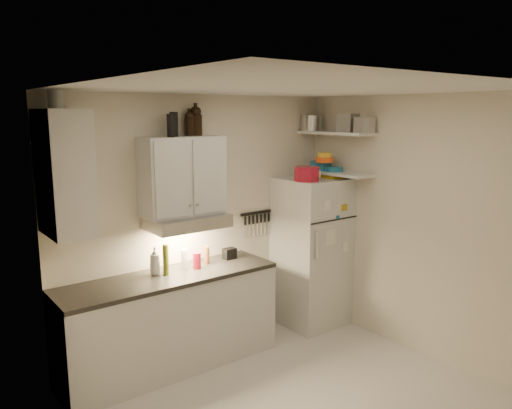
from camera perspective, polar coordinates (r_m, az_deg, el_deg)
floor at (r=4.57m, az=4.69°, el=-21.74°), size 3.20×3.00×0.02m
ceiling at (r=3.87m, az=5.28°, el=13.22°), size 3.20×3.00×0.02m
back_wall at (r=5.20m, az=-6.28°, el=-2.04°), size 3.20×0.02×2.60m
left_wall at (r=3.22m, az=-17.13°, el=-10.37°), size 0.02×3.00×2.60m
right_wall at (r=5.21m, az=18.20°, el=-2.49°), size 0.02×3.00×2.60m
base_cabinet at (r=4.96m, az=-9.76°, el=-13.25°), size 2.10×0.60×0.88m
countertop at (r=4.79m, az=-9.93°, el=-8.20°), size 2.10×0.62×0.04m
upper_cabinet at (r=4.82m, az=-8.38°, el=3.24°), size 0.80×0.33×0.75m
side_cabinet at (r=4.25m, az=-21.05°, el=3.40°), size 0.33×0.55×1.00m
range_hood at (r=4.84m, az=-7.87°, el=-1.95°), size 0.76×0.46×0.12m
fridge at (r=5.78m, az=6.36°, el=-5.37°), size 0.70×0.68×1.70m
shelf_hi at (r=5.62m, az=9.09°, el=8.08°), size 0.30×0.95×0.03m
shelf_lo at (r=5.65m, az=8.96°, el=3.62°), size 0.30×0.95×0.03m
knife_strip at (r=5.57m, az=0.03°, el=-0.95°), size 0.42×0.02×0.03m
dutch_oven at (r=5.35m, az=5.81°, el=3.50°), size 0.30×0.30×0.16m
book_stack at (r=5.63m, az=8.61°, el=3.36°), size 0.20×0.24×0.07m
spice_jar at (r=5.54m, az=7.13°, el=3.37°), size 0.07×0.07×0.09m
stock_pot at (r=5.83m, az=6.34°, el=9.23°), size 0.25×0.25×0.17m
tin_a at (r=5.56m, az=10.51°, el=9.18°), size 0.22×0.21×0.20m
tin_b at (r=5.40m, az=12.29°, el=8.89°), size 0.18×0.18×0.16m
bowl_teal at (r=5.74m, az=7.42°, el=4.41°), size 0.25×0.25×0.10m
bowl_orange at (r=5.63m, az=7.84°, el=5.11°), size 0.20×0.20×0.06m
bowl_yellow at (r=5.62m, az=7.86°, el=5.67°), size 0.16×0.16×0.05m
plates at (r=5.63m, az=8.87°, el=4.02°), size 0.26×0.26×0.05m
growler_a at (r=4.91m, az=-7.62°, el=9.20°), size 0.12×0.12×0.24m
growler_b at (r=4.95m, az=-6.90°, el=9.51°), size 0.16×0.16×0.29m
thermos_a at (r=4.77m, az=-9.37°, el=9.04°), size 0.10×0.10×0.23m
thermos_b at (r=4.64m, az=-9.71°, el=8.88°), size 0.08×0.08×0.21m
side_jar at (r=4.34m, az=-21.90°, el=11.21°), size 0.16×0.16×0.17m
soap_bottle at (r=4.79m, az=-11.48°, el=-6.14°), size 0.14×0.14×0.30m
pepper_mill at (r=5.06m, az=-5.66°, el=-5.78°), size 0.06×0.06×0.18m
oil_bottle at (r=4.76m, az=-10.27°, el=-6.23°), size 0.07×0.07×0.29m
vinegar_bottle at (r=4.85m, az=-10.30°, el=-6.24°), size 0.05×0.05×0.24m
clear_bottle at (r=4.93m, az=-8.19°, el=-6.18°), size 0.08×0.08×0.20m
red_jar at (r=4.93m, az=-6.77°, el=-6.38°), size 0.10×0.10×0.16m
caddy at (r=5.23m, az=-3.05°, el=-5.61°), size 0.13×0.10×0.11m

